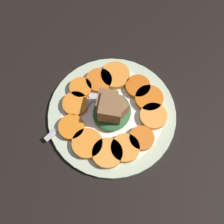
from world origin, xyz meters
TOP-DOWN VIEW (x-y plane):
  - table_slab at (0.00, 0.00)cm, footprint 120.00×120.00cm
  - plate at (0.00, 0.00)cm, footprint 27.62×27.62cm
  - carrot_slice_0 at (3.04, 7.80)cm, footprint 5.18×5.18cm
  - carrot_slice_1 at (-2.47, 8.45)cm, footprint 5.79×5.79cm
  - carrot_slice_2 at (-6.00, 6.24)cm, footprint 6.10×6.10cm
  - carrot_slice_3 at (-7.82, 3.00)cm, footprint 5.45×5.45cm
  - carrot_slice_4 at (-8.59, -2.66)cm, footprint 6.49×6.49cm
  - carrot_slice_5 at (-6.00, -5.51)cm, footprint 5.77×5.77cm
  - carrot_slice_6 at (-2.80, -8.55)cm, footprint 4.91×4.91cm
  - carrot_slice_7 at (1.12, -8.03)cm, footprint 5.51×5.51cm
  - carrot_slice_8 at (6.24, -6.61)cm, footprint 5.45×5.45cm
  - carrot_slice_9 at (8.24, -2.13)cm, footprint 6.32×6.32cm
  - carrot_slice_10 at (8.58, 2.44)cm, footprint 6.24×6.24cm
  - carrot_slice_11 at (6.24, 5.39)cm, footprint 5.94×5.94cm
  - center_pile at (0.02, 0.03)cm, footprint 8.82×7.94cm
  - fork at (1.05, -6.44)cm, footprint 18.94×9.47cm

SIDE VIEW (x-z plane):
  - table_slab at x=0.00cm, z-range 0.00..2.00cm
  - plate at x=0.00cm, z-range 1.99..3.04cm
  - fork at x=1.05cm, z-range 3.10..3.50cm
  - carrot_slice_0 at x=3.04cm, z-range 3.10..4.46cm
  - carrot_slice_1 at x=-2.47cm, z-range 3.10..4.46cm
  - carrot_slice_2 at x=-6.00cm, z-range 3.10..4.46cm
  - carrot_slice_3 at x=-7.82cm, z-range 3.10..4.46cm
  - carrot_slice_4 at x=-8.59cm, z-range 3.10..4.46cm
  - carrot_slice_5 at x=-6.00cm, z-range 3.10..4.46cm
  - carrot_slice_6 at x=-2.80cm, z-range 3.10..4.46cm
  - carrot_slice_7 at x=1.12cm, z-range 3.10..4.46cm
  - carrot_slice_8 at x=6.24cm, z-range 3.10..4.46cm
  - carrot_slice_9 at x=8.24cm, z-range 3.10..4.46cm
  - carrot_slice_10 at x=8.58cm, z-range 3.10..4.46cm
  - carrot_slice_11 at x=6.24cm, z-range 3.10..4.46cm
  - center_pile at x=0.02cm, z-range 2.71..9.22cm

